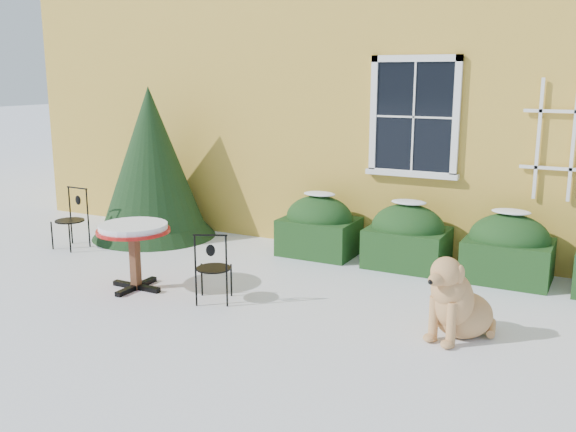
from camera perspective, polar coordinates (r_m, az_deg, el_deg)
The scene contains 8 objects.
ground at distance 7.01m, azimuth -3.81°, elevation -8.79°, with size 80.00×80.00×0.00m, color white.
house at distance 13.04m, azimuth 12.68°, elevation 15.20°, with size 12.40×8.40×6.40m.
hedge_row at distance 8.58m, azimuth 14.72°, elevation -2.35°, with size 4.95×0.80×0.91m.
evergreen_shrub at distance 10.33m, azimuth -11.99°, elevation 3.38°, with size 1.95×1.95×2.36m.
bistro_table at distance 7.84m, azimuth -13.56°, elevation -1.65°, with size 0.87×0.87×0.81m.
patio_chair_near at distance 7.30m, azimuth -6.68°, elevation -4.52°, with size 0.49×0.48×0.83m.
patio_chair_far at distance 10.05m, azimuth -18.68°, elevation -0.19°, with size 0.43×0.43×0.89m.
dog at distance 6.52m, azimuth 14.72°, elevation -7.55°, with size 0.75×0.95×0.89m.
Camera 1 is at (3.41, -5.57, 2.55)m, focal length 40.00 mm.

